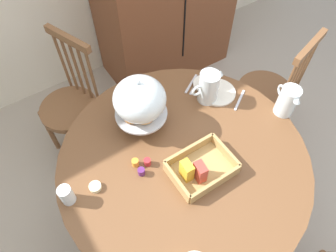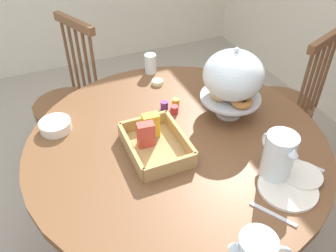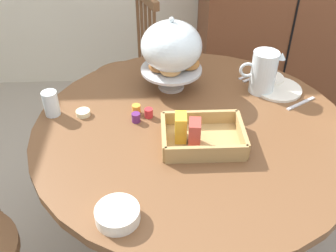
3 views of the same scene
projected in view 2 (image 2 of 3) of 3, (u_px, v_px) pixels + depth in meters
The scene contains 17 objects.
dining_table at pixel (176, 170), 1.63m from camera, with size 1.31×1.31×0.74m.
windsor_chair_near_window at pixel (69, 104), 2.22m from camera, with size 0.44×0.44×0.97m.
windsor_chair_far_side at pixel (284, 107), 2.20m from camera, with size 0.43×0.43×0.97m.
pastry_stand_with_dome at pixel (233, 78), 1.53m from camera, with size 0.28×0.28×0.34m.
orange_juice_pitcher at pixel (278, 158), 1.29m from camera, with size 0.20×0.12×0.20m.
cereal_basket at pixel (154, 142), 1.45m from camera, with size 0.32×0.24×0.12m.
china_plate_large at pixel (288, 188), 1.28m from camera, with size 0.22×0.22×0.01m, color white.
china_plate_small at pixel (303, 175), 1.32m from camera, with size 0.15×0.15×0.01m, color white.
cereal_bowl at pixel (56, 126), 1.55m from camera, with size 0.14×0.14×0.04m, color white.
drinking_glass at pixel (150, 64), 1.93m from camera, with size 0.06×0.06×0.11m, color silver.
butter_dish at pixel (157, 82), 1.86m from camera, with size 0.06×0.06×0.02m, color beige.
jam_jar_strawberry at pixel (175, 110), 1.65m from camera, with size 0.04×0.04×0.04m, color #B7282D.
jam_jar_apricot at pixel (176, 103), 1.70m from camera, with size 0.04×0.04×0.04m, color orange.
jam_jar_grape at pixel (164, 105), 1.68m from camera, with size 0.04×0.04×0.04m, color #5B2366.
table_knife at pixel (300, 167), 1.37m from camera, with size 0.17×0.01×0.01m, color silver.
dinner_fork at pixel (303, 162), 1.39m from camera, with size 0.17×0.01×0.01m, color silver.
soup_spoon at pixel (273, 214), 1.20m from camera, with size 0.17×0.01×0.01m, color silver.
Camera 2 is at (0.91, -0.33, 1.73)m, focal length 37.15 mm.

